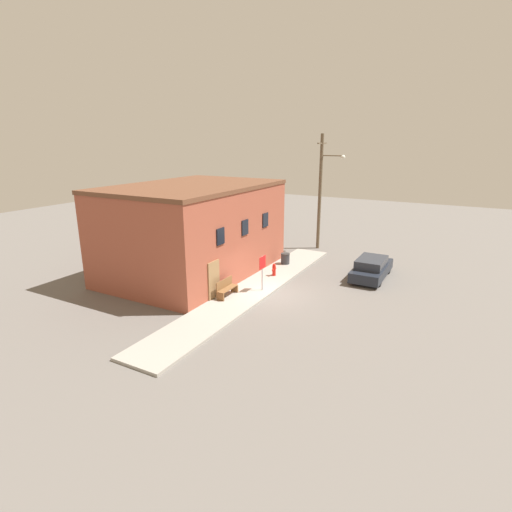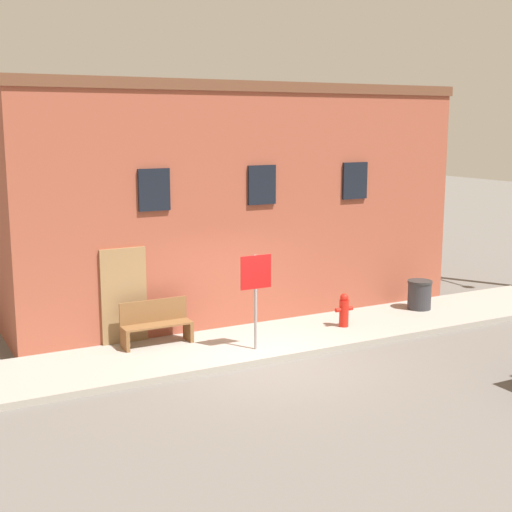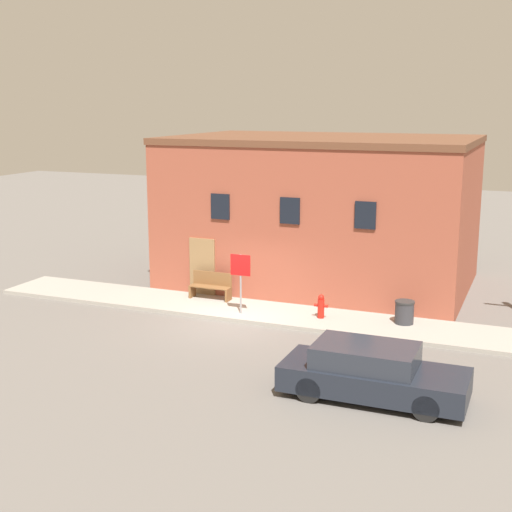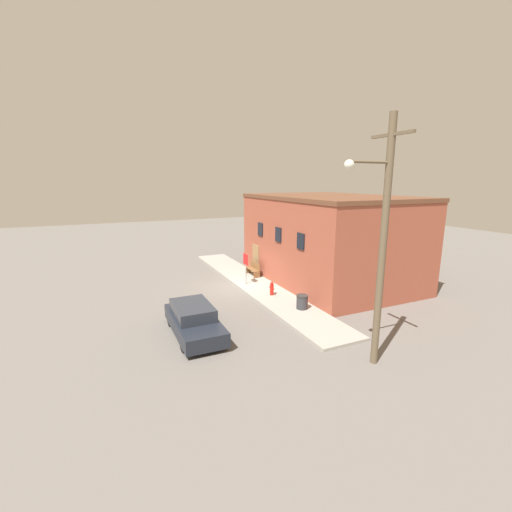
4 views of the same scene
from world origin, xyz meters
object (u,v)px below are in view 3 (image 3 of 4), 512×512
(trash_bin, at_px, (404,312))
(parked_car, at_px, (372,373))
(bench, at_px, (211,286))
(fire_hydrant, at_px, (321,306))
(stop_sign, at_px, (241,272))

(trash_bin, height_order, parked_car, parked_car)
(bench, relative_size, parked_car, 0.34)
(fire_hydrant, relative_size, parked_car, 0.18)
(stop_sign, bearing_deg, parked_car, -41.19)
(stop_sign, xyz_separation_m, bench, (-1.72, 1.31, -0.95))
(parked_car, bearing_deg, fire_hydrant, 118.51)
(bench, bearing_deg, fire_hydrant, -10.02)
(trash_bin, bearing_deg, parked_car, -87.03)
(bench, distance_m, parked_car, 9.49)
(stop_sign, distance_m, bench, 2.36)
(fire_hydrant, height_order, trash_bin, fire_hydrant)
(fire_hydrant, distance_m, parked_car, 6.12)
(fire_hydrant, bearing_deg, bench, 169.98)
(parked_car, bearing_deg, bench, 139.71)
(fire_hydrant, bearing_deg, stop_sign, -168.21)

